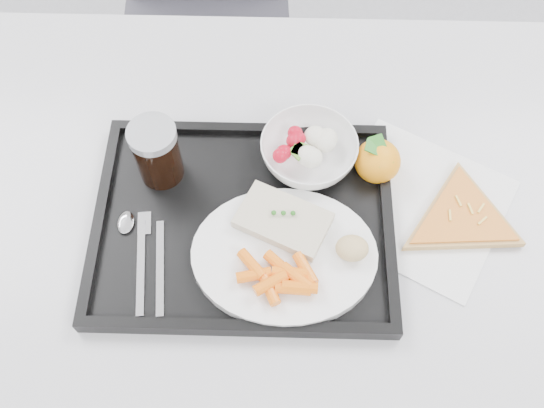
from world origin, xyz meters
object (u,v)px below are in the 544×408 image
object	(u,v)px
table	(276,221)
chair	(206,3)
cola_glass	(157,152)
tangerine	(377,161)
tray	(244,222)
salad_bowl	(309,151)
pizza_slice	(462,218)
dinner_plate	(284,255)

from	to	relation	value
table	chair	distance (m)	0.71
table	cola_glass	bearing A→B (deg)	167.51
cola_glass	tangerine	size ratio (longest dim) A/B	1.40
tangerine	tray	bearing A→B (deg)	-154.20
table	tray	distance (m)	0.10
tray	tangerine	world-z (taller)	tangerine
salad_bowl	pizza_slice	xyz separation A→B (m)	(0.23, -0.10, -0.03)
table	chair	world-z (taller)	chair
tray	cola_glass	xyz separation A→B (m)	(-0.13, 0.08, 0.06)
tray	tangerine	distance (m)	0.23
cola_glass	tangerine	world-z (taller)	cola_glass
tray	tangerine	xyz separation A→B (m)	(0.21, 0.10, 0.03)
dinner_plate	pizza_slice	xyz separation A→B (m)	(0.27, 0.08, -0.01)
salad_bowl	tangerine	xyz separation A→B (m)	(0.11, -0.01, -0.00)
table	tangerine	distance (m)	0.20
chair	cola_glass	bearing A→B (deg)	-89.76
chair	tangerine	bearing A→B (deg)	-60.96
chair	salad_bowl	size ratio (longest dim) A/B	6.11
salad_bowl	tangerine	distance (m)	0.11
chair	tray	size ratio (longest dim) A/B	2.07
table	cola_glass	xyz separation A→B (m)	(-0.18, 0.04, 0.14)
salad_bowl	tray	bearing A→B (deg)	-130.92
table	chair	bearing A→B (deg)	105.38
chair	pizza_slice	xyz separation A→B (m)	(0.47, -0.70, 0.22)
cola_glass	pizza_slice	xyz separation A→B (m)	(0.46, -0.07, -0.06)
dinner_plate	pizza_slice	world-z (taller)	dinner_plate
pizza_slice	tangerine	bearing A→B (deg)	146.66
tray	chair	bearing A→B (deg)	100.75
dinner_plate	cola_glass	size ratio (longest dim) A/B	2.50
dinner_plate	tangerine	size ratio (longest dim) A/B	3.49
table	tangerine	world-z (taller)	tangerine
chair	pizza_slice	world-z (taller)	chair
table	tray	world-z (taller)	tray
chair	salad_bowl	bearing A→B (deg)	-68.75
cola_glass	tangerine	distance (m)	0.34
salad_bowl	pizza_slice	distance (m)	0.26
dinner_plate	tray	bearing A→B (deg)	135.90
chair	dinner_plate	bearing A→B (deg)	-75.66
dinner_plate	salad_bowl	size ratio (longest dim) A/B	1.78
table	tray	size ratio (longest dim) A/B	2.67
chair	cola_glass	world-z (taller)	chair
cola_glass	chair	bearing A→B (deg)	90.24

